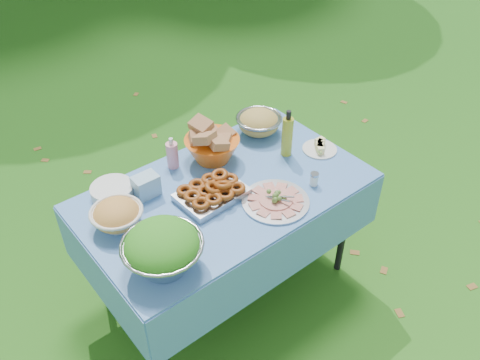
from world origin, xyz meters
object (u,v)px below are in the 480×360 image
Objects in this scene: plate_stack at (112,191)px; pasta_bowl_steel at (259,122)px; picnic_table at (226,242)px; oil_bottle at (287,133)px; charcuterie_platter at (276,196)px; bread_bowl at (212,144)px; salad_bowl at (163,249)px.

pasta_bowl_steel reaches higher than plate_stack.
pasta_bowl_steel reaches higher than picnic_table.
pasta_bowl_steel is 0.27m from oil_bottle.
picnic_table is 0.50m from charcuterie_platter.
bread_bowl is 0.89× the size of charcuterie_platter.
plate_stack is 0.78× the size of oil_bottle.
plate_stack is at bearing 84.72° from salad_bowl.
oil_bottle is (0.92, -0.28, 0.11)m from plate_stack.
salad_bowl is 1.13m from pasta_bowl_steel.
plate_stack is 0.64× the size of charcuterie_platter.
bread_bowl is 1.09× the size of oil_bottle.
plate_stack is 0.81m from charcuterie_platter.
salad_bowl is 0.80m from bread_bowl.
salad_bowl is 1.03× the size of charcuterie_platter.
charcuterie_platter is (0.60, -0.55, 0.01)m from plate_stack.
picnic_table is 4.87× the size of bread_bowl.
charcuterie_platter is 1.22× the size of oil_bottle.
plate_stack is at bearing 146.13° from picnic_table.
pasta_bowl_steel is at bearing 6.27° from bread_bowl.
picnic_table is 0.69m from oil_bottle.
salad_bowl is 1.01m from oil_bottle.
bread_bowl is (0.57, -0.06, 0.07)m from plate_stack.
plate_stack is 0.82× the size of pasta_bowl_steel.
oil_bottle is (-0.02, -0.26, 0.07)m from pasta_bowl_steel.
bread_bowl is 0.37m from pasta_bowl_steel.
picnic_table is 0.70m from plate_stack.
picnic_table is 0.76m from salad_bowl.
oil_bottle reaches higher than charcuterie_platter.
salad_bowl is 1.61× the size of plate_stack.
oil_bottle reaches higher than picnic_table.
bread_bowl is at bearing 147.43° from oil_bottle.
bread_bowl is (0.62, 0.50, -0.01)m from salad_bowl.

